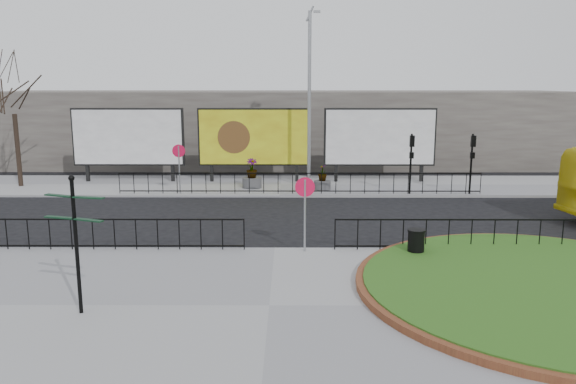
{
  "coord_description": "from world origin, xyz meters",
  "views": [
    {
      "loc": [
        0.52,
        -18.18,
        5.57
      ],
      "look_at": [
        0.45,
        0.91,
        1.85
      ],
      "focal_mm": 35.0,
      "sensor_mm": 36.0,
      "label": 1
    }
  ],
  "objects_px": {
    "fingerpost_sign": "(75,231)",
    "planter_c": "(322,181)",
    "lamp_post": "(309,98)",
    "billboard_mid": "(254,137)",
    "litter_bin": "(416,244)",
    "planter_a": "(252,177)"
  },
  "relations": [
    {
      "from": "fingerpost_sign",
      "to": "litter_bin",
      "type": "relative_size",
      "value": 3.64
    },
    {
      "from": "lamp_post",
      "to": "litter_bin",
      "type": "distance_m",
      "value": 13.16
    },
    {
      "from": "fingerpost_sign",
      "to": "planter_c",
      "type": "distance_m",
      "value": 17.45
    },
    {
      "from": "billboard_mid",
      "to": "planter_c",
      "type": "height_order",
      "value": "billboard_mid"
    },
    {
      "from": "fingerpost_sign",
      "to": "planter_a",
      "type": "xyz_separation_m",
      "value": [
        3.02,
        16.46,
        -1.47
      ]
    },
    {
      "from": "planter_a",
      "to": "planter_c",
      "type": "bearing_deg",
      "value": -6.7
    },
    {
      "from": "fingerpost_sign",
      "to": "litter_bin",
      "type": "bearing_deg",
      "value": 46.81
    },
    {
      "from": "fingerpost_sign",
      "to": "planter_c",
      "type": "bearing_deg",
      "value": 88.24
    },
    {
      "from": "fingerpost_sign",
      "to": "litter_bin",
      "type": "height_order",
      "value": "fingerpost_sign"
    },
    {
      "from": "lamp_post",
      "to": "planter_c",
      "type": "bearing_deg",
      "value": -32.12
    },
    {
      "from": "billboard_mid",
      "to": "lamp_post",
      "type": "distance_m",
      "value": 4.23
    },
    {
      "from": "planter_c",
      "to": "fingerpost_sign",
      "type": "bearing_deg",
      "value": -112.76
    },
    {
      "from": "lamp_post",
      "to": "planter_a",
      "type": "xyz_separation_m",
      "value": [
        -3.01,
        0.0,
        -4.15
      ]
    },
    {
      "from": "billboard_mid",
      "to": "fingerpost_sign",
      "type": "relative_size",
      "value": 1.84
    },
    {
      "from": "planter_c",
      "to": "planter_a",
      "type": "bearing_deg",
      "value": 173.3
    },
    {
      "from": "billboard_mid",
      "to": "litter_bin",
      "type": "relative_size",
      "value": 6.7
    },
    {
      "from": "litter_bin",
      "to": "planter_a",
      "type": "distance_m",
      "value": 13.5
    },
    {
      "from": "billboard_mid",
      "to": "planter_a",
      "type": "distance_m",
      "value": 2.75
    },
    {
      "from": "lamp_post",
      "to": "planter_c",
      "type": "distance_m",
      "value": 4.33
    },
    {
      "from": "litter_bin",
      "to": "lamp_post",
      "type": "bearing_deg",
      "value": 103.9
    },
    {
      "from": "lamp_post",
      "to": "litter_bin",
      "type": "xyz_separation_m",
      "value": [
        2.99,
        -12.1,
        -4.24
      ]
    },
    {
      "from": "billboard_mid",
      "to": "fingerpost_sign",
      "type": "xyz_separation_m",
      "value": [
        -3.02,
        -18.44,
        -0.45
      ]
    }
  ]
}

